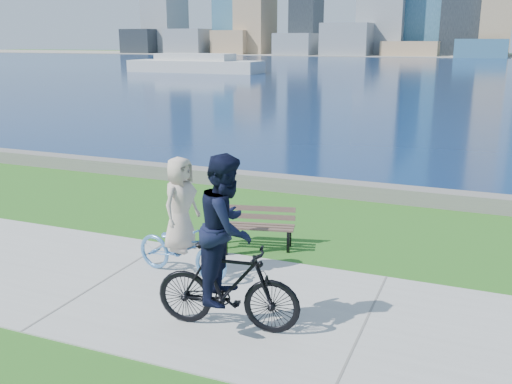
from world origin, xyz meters
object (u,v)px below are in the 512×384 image
at_px(bollard_lamp, 223,218).
at_px(cyclist_man, 227,258).
at_px(cyclist_woman, 181,232).
at_px(park_bench, 256,223).

relative_size(bollard_lamp, cyclist_man, 0.52).
relative_size(bollard_lamp, cyclist_woman, 0.63).
bearing_deg(park_bench, bollard_lamp, -131.26).
bearing_deg(bollard_lamp, cyclist_woman, -102.36).
height_order(bollard_lamp, cyclist_man, cyclist_man).
xyz_separation_m(bollard_lamp, cyclist_man, (1.15, -2.31, 0.29)).
xyz_separation_m(bollard_lamp, cyclist_woman, (-0.23, -1.03, 0.04)).
xyz_separation_m(park_bench, cyclist_woman, (-0.57, -1.67, 0.29)).
relative_size(park_bench, cyclist_man, 0.63).
relative_size(park_bench, cyclist_woman, 0.76).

